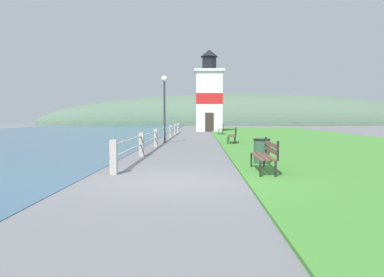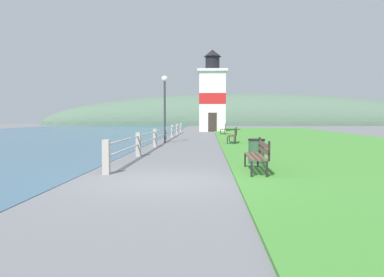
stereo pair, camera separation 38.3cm
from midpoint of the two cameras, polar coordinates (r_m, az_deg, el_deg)
name	(u,v)px [view 2 (the right image)]	position (r m, az deg, el deg)	size (l,w,h in m)	color
ground_plane	(163,181)	(8.96, -3.24, -6.51)	(160.00, 160.00, 0.00)	slate
grass_verge	(306,139)	(26.57, 17.37, -0.10)	(12.00, 50.53, 0.06)	#428433
seawall_railing	(165,133)	(23.75, -3.63, 0.89)	(0.18, 27.81, 0.92)	#A8A399
park_bench_near	(258,154)	(10.22, 11.15, -2.30)	(0.50, 1.93, 0.94)	brown
park_bench_midway	(233,135)	(21.37, 6.81, 0.61)	(0.68, 1.93, 0.94)	brown
park_bench_far	(224,128)	(32.76, 5.19, 1.53)	(0.55, 1.92, 0.94)	brown
lighthouse	(212,96)	(40.67, 3.39, 6.41)	(3.19, 3.19, 8.78)	white
trash_bin	(256,152)	(11.99, 10.69, -2.04)	(0.54, 0.54, 0.84)	#2D5138
lamp_post	(165,97)	(22.21, -3.69, 6.40)	(0.36, 0.36, 3.96)	#333338
distant_hillside	(244,125)	(72.83, 8.04, 2.03)	(80.00, 16.00, 12.00)	#4C6651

